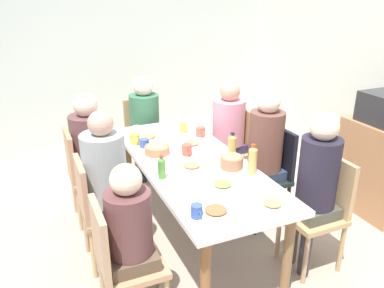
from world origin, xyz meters
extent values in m
plane|color=#A59585|center=(0.00, 0.00, 0.00)|extent=(5.87, 5.87, 0.00)
cube|color=silver|center=(-2.50, 0.00, 1.30)|extent=(0.12, 4.41, 2.60)
cube|color=white|center=(0.00, 0.00, 0.73)|extent=(2.05, 0.82, 0.04)
cylinder|color=olive|center=(-0.93, -0.31, 0.36)|extent=(0.07, 0.07, 0.71)
cylinder|color=#8F5C34|center=(0.93, -0.31, 0.36)|extent=(0.07, 0.07, 0.71)
cylinder|color=olive|center=(-0.93, 0.31, 0.36)|extent=(0.07, 0.07, 0.71)
cylinder|color=brown|center=(0.93, 0.31, 0.36)|extent=(0.07, 0.07, 0.71)
cube|color=tan|center=(-0.68, -0.71, 0.44)|extent=(0.40, 0.40, 0.04)
cylinder|color=tan|center=(-0.85, -0.88, 0.21)|extent=(0.04, 0.04, 0.43)
cylinder|color=tan|center=(-0.51, -0.88, 0.21)|extent=(0.04, 0.04, 0.43)
cylinder|color=tan|center=(-0.85, -0.54, 0.21)|extent=(0.04, 0.04, 0.43)
cylinder|color=tan|center=(-0.51, -0.54, 0.21)|extent=(0.04, 0.04, 0.43)
cube|color=tan|center=(-0.68, -0.89, 0.68)|extent=(0.38, 0.04, 0.45)
cylinder|color=brown|center=(-0.76, -0.61, 0.23)|extent=(0.09, 0.09, 0.45)
cylinder|color=brown|center=(-0.60, -0.61, 0.23)|extent=(0.09, 0.09, 0.45)
cube|color=brown|center=(-0.68, -0.71, 0.50)|extent=(0.30, 0.30, 0.10)
cylinder|color=brown|center=(-0.68, -0.71, 0.79)|extent=(0.33, 0.33, 0.48)
sphere|color=beige|center=(-0.68, -0.71, 1.12)|extent=(0.21, 0.21, 0.21)
cube|color=tan|center=(-0.68, 0.71, 0.44)|extent=(0.40, 0.40, 0.04)
cylinder|color=tan|center=(-0.51, 0.88, 0.21)|extent=(0.04, 0.04, 0.43)
cylinder|color=tan|center=(-0.85, 0.88, 0.21)|extent=(0.04, 0.04, 0.43)
cylinder|color=tan|center=(-0.51, 0.54, 0.21)|extent=(0.04, 0.04, 0.43)
cylinder|color=tan|center=(-0.85, 0.54, 0.21)|extent=(0.04, 0.04, 0.43)
cube|color=tan|center=(-0.68, 0.89, 0.68)|extent=(0.38, 0.04, 0.45)
cylinder|color=#332C45|center=(-0.60, 0.61, 0.23)|extent=(0.09, 0.09, 0.45)
cylinder|color=#2E3A4F|center=(-0.76, 0.61, 0.23)|extent=(0.09, 0.09, 0.45)
cube|color=#352C56|center=(-0.68, 0.71, 0.50)|extent=(0.30, 0.30, 0.10)
cylinder|color=pink|center=(-0.68, 0.71, 0.78)|extent=(0.33, 0.33, 0.46)
sphere|color=tan|center=(-0.68, 0.71, 1.10)|extent=(0.20, 0.20, 0.20)
cube|color=tan|center=(0.68, 0.71, 0.44)|extent=(0.40, 0.40, 0.04)
cylinder|color=tan|center=(0.85, 0.88, 0.21)|extent=(0.04, 0.04, 0.43)
cylinder|color=tan|center=(0.51, 0.88, 0.21)|extent=(0.04, 0.04, 0.43)
cylinder|color=tan|center=(0.85, 0.54, 0.21)|extent=(0.04, 0.04, 0.43)
cylinder|color=tan|center=(0.51, 0.54, 0.21)|extent=(0.04, 0.04, 0.43)
cube|color=tan|center=(0.68, 0.89, 0.68)|extent=(0.38, 0.04, 0.45)
cylinder|color=#3D3A42|center=(0.76, 0.61, 0.23)|extent=(0.09, 0.09, 0.45)
cylinder|color=#3D3E38|center=(0.60, 0.61, 0.23)|extent=(0.09, 0.09, 0.45)
cube|color=#47493D|center=(0.68, 0.71, 0.50)|extent=(0.30, 0.30, 0.10)
cylinder|color=#231F2E|center=(0.68, 0.71, 0.82)|extent=(0.29, 0.29, 0.53)
sphere|color=beige|center=(0.68, 0.71, 1.17)|extent=(0.21, 0.21, 0.21)
cube|color=tan|center=(-1.33, 0.00, 0.44)|extent=(0.40, 0.40, 0.04)
cylinder|color=tan|center=(-1.50, 0.17, 0.21)|extent=(0.04, 0.04, 0.43)
cylinder|color=tan|center=(-1.50, -0.17, 0.21)|extent=(0.04, 0.04, 0.43)
cylinder|color=tan|center=(-1.16, 0.17, 0.21)|extent=(0.04, 0.04, 0.43)
cylinder|color=tan|center=(-1.16, -0.17, 0.21)|extent=(0.04, 0.04, 0.43)
cube|color=tan|center=(-1.51, 0.00, 0.68)|extent=(0.04, 0.38, 0.45)
cylinder|color=#363244|center=(-1.23, 0.08, 0.23)|extent=(0.09, 0.09, 0.45)
cylinder|color=#25374C|center=(-1.23, -0.08, 0.23)|extent=(0.09, 0.09, 0.45)
cube|color=navy|center=(-1.33, 0.00, 0.50)|extent=(0.30, 0.30, 0.10)
cylinder|color=#356C4B|center=(-1.33, 0.00, 0.77)|extent=(0.32, 0.32, 0.44)
sphere|color=beige|center=(-1.33, 0.00, 1.08)|extent=(0.22, 0.22, 0.22)
cube|color=tan|center=(0.00, -0.71, 0.44)|extent=(0.40, 0.40, 0.04)
cylinder|color=tan|center=(-0.17, -0.88, 0.21)|extent=(0.04, 0.04, 0.43)
cylinder|color=tan|center=(0.17, -0.88, 0.21)|extent=(0.04, 0.04, 0.43)
cylinder|color=tan|center=(-0.17, -0.54, 0.21)|extent=(0.04, 0.04, 0.43)
cylinder|color=tan|center=(0.17, -0.54, 0.21)|extent=(0.04, 0.04, 0.43)
cube|color=tan|center=(0.00, -0.89, 0.68)|extent=(0.38, 0.04, 0.45)
cylinder|color=#2A3249|center=(-0.08, -0.61, 0.23)|extent=(0.09, 0.09, 0.45)
cylinder|color=navy|center=(0.08, -0.61, 0.23)|extent=(0.09, 0.09, 0.45)
cube|color=#2D2B48|center=(0.00, -0.71, 0.50)|extent=(0.30, 0.30, 0.10)
cylinder|color=#98A0A1|center=(0.00, -0.71, 0.82)|extent=(0.33, 0.33, 0.54)
sphere|color=tan|center=(0.00, -0.71, 1.17)|extent=(0.19, 0.19, 0.19)
cube|color=tan|center=(0.68, -0.71, 0.44)|extent=(0.40, 0.40, 0.04)
cylinder|color=tan|center=(0.51, -0.88, 0.21)|extent=(0.04, 0.04, 0.43)
cylinder|color=tan|center=(0.51, -0.54, 0.21)|extent=(0.04, 0.04, 0.43)
cube|color=tan|center=(0.68, -0.89, 0.68)|extent=(0.38, 0.04, 0.45)
cylinder|color=#50433A|center=(0.60, -0.61, 0.23)|extent=(0.09, 0.09, 0.45)
cube|color=brown|center=(0.68, -0.71, 0.50)|extent=(0.30, 0.30, 0.10)
cylinder|color=brown|center=(0.68, -0.71, 0.76)|extent=(0.28, 0.28, 0.41)
sphere|color=beige|center=(0.68, -0.71, 1.05)|extent=(0.19, 0.19, 0.19)
cube|color=black|center=(0.00, 0.71, 0.44)|extent=(0.40, 0.40, 0.04)
cylinder|color=black|center=(0.17, 0.88, 0.21)|extent=(0.04, 0.04, 0.43)
cylinder|color=black|center=(-0.17, 0.88, 0.21)|extent=(0.04, 0.04, 0.43)
cylinder|color=black|center=(0.17, 0.54, 0.21)|extent=(0.04, 0.04, 0.43)
cylinder|color=black|center=(-0.17, 0.54, 0.21)|extent=(0.04, 0.04, 0.43)
cube|color=black|center=(0.00, 0.89, 0.68)|extent=(0.38, 0.04, 0.45)
cylinder|color=navy|center=(0.08, 0.61, 0.23)|extent=(0.09, 0.09, 0.45)
cylinder|color=#303D4A|center=(-0.08, 0.61, 0.23)|extent=(0.09, 0.09, 0.45)
cube|color=#28374E|center=(0.00, 0.71, 0.50)|extent=(0.30, 0.30, 0.10)
cylinder|color=brown|center=(0.00, 0.71, 0.82)|extent=(0.30, 0.30, 0.53)
sphere|color=beige|center=(0.00, 0.71, 1.17)|extent=(0.20, 0.20, 0.20)
cylinder|color=white|center=(-0.30, 0.13, 0.76)|extent=(0.24, 0.24, 0.01)
ellipsoid|color=#D47754|center=(-0.30, 0.13, 0.78)|extent=(0.13, 0.13, 0.02)
cylinder|color=white|center=(-0.62, -0.18, 0.76)|extent=(0.26, 0.26, 0.01)
ellipsoid|color=tan|center=(-0.62, -0.18, 0.78)|extent=(0.14, 0.14, 0.02)
cylinder|color=white|center=(0.87, 0.19, 0.76)|extent=(0.22, 0.22, 0.01)
ellipsoid|color=tan|center=(0.87, 0.19, 0.78)|extent=(0.12, 0.12, 0.02)
cylinder|color=white|center=(0.50, 0.02, 0.76)|extent=(0.23, 0.23, 0.01)
ellipsoid|color=#859D44|center=(0.50, 0.02, 0.78)|extent=(0.12, 0.12, 0.02)
cylinder|color=silver|center=(0.79, -0.18, 0.76)|extent=(0.26, 0.26, 0.01)
ellipsoid|color=#AD6039|center=(0.79, -0.18, 0.78)|extent=(0.14, 0.14, 0.02)
cylinder|color=white|center=(0.12, -0.06, 0.76)|extent=(0.24, 0.24, 0.01)
ellipsoid|color=#D57954|center=(0.12, -0.06, 0.78)|extent=(0.13, 0.13, 0.02)
cylinder|color=#9A6649|center=(0.24, 0.23, 0.80)|extent=(0.18, 0.18, 0.09)
ellipsoid|color=#D2B862|center=(0.24, 0.23, 0.85)|extent=(0.14, 0.14, 0.04)
cylinder|color=#A26945|center=(-0.26, -0.21, 0.78)|extent=(0.21, 0.21, 0.07)
ellipsoid|color=tan|center=(-0.26, -0.21, 0.82)|extent=(0.17, 0.17, 0.04)
cylinder|color=yellow|center=(-0.67, 0.20, 0.79)|extent=(0.08, 0.08, 0.09)
torus|color=#EDCC53|center=(-0.62, 0.20, 0.79)|extent=(0.05, 0.01, 0.05)
cylinder|color=#C75245|center=(-0.49, 0.30, 0.80)|extent=(0.09, 0.09, 0.09)
torus|color=#C7563B|center=(-0.44, 0.30, 0.80)|extent=(0.05, 0.01, 0.05)
cylinder|color=white|center=(0.45, -0.12, 0.79)|extent=(0.08, 0.08, 0.08)
torus|color=white|center=(0.50, -0.12, 0.79)|extent=(0.05, 0.01, 0.05)
cylinder|color=#3853A4|center=(0.78, -0.31, 0.79)|extent=(0.07, 0.07, 0.09)
torus|color=#2A5AA3|center=(0.83, -0.31, 0.79)|extent=(0.05, 0.01, 0.05)
cylinder|color=white|center=(-0.80, -0.24, 0.79)|extent=(0.08, 0.08, 0.08)
torus|color=white|center=(-0.75, -0.24, 0.79)|extent=(0.05, 0.01, 0.05)
cylinder|color=#3A52A6|center=(-0.45, -0.27, 0.79)|extent=(0.09, 0.09, 0.07)
torus|color=#375799|center=(-0.39, -0.27, 0.79)|extent=(0.05, 0.01, 0.05)
cylinder|color=#C94F3F|center=(-0.13, 0.01, 0.80)|extent=(0.08, 0.08, 0.10)
torus|color=#CE4B3B|center=(-0.08, 0.01, 0.80)|extent=(0.05, 0.01, 0.05)
cylinder|color=yellow|center=(-0.56, -0.32, 0.80)|extent=(0.09, 0.09, 0.09)
torus|color=#E6C250|center=(-0.50, -0.32, 0.80)|extent=(0.05, 0.01, 0.05)
cylinder|color=tan|center=(0.40, 0.32, 0.85)|extent=(0.07, 0.07, 0.20)
cone|color=gold|center=(0.40, 0.32, 0.97)|extent=(0.06, 0.06, 0.03)
cylinder|color=red|center=(0.40, 0.32, 0.99)|extent=(0.03, 0.03, 0.01)
cylinder|color=#458831|center=(0.19, -0.33, 0.82)|extent=(0.06, 0.06, 0.14)
cone|color=#477D31|center=(0.19, -0.33, 0.91)|extent=(0.05, 0.05, 0.03)
cylinder|color=#C33930|center=(0.19, -0.33, 0.93)|extent=(0.03, 0.03, 0.01)
cylinder|color=tan|center=(0.05, 0.34, 0.84)|extent=(0.07, 0.07, 0.17)
cone|color=tan|center=(0.05, 0.34, 0.94)|extent=(0.06, 0.06, 0.03)
cylinder|color=black|center=(0.05, 0.34, 0.96)|extent=(0.03, 0.03, 0.01)
cube|color=#AD784F|center=(0.26, 1.84, 0.45)|extent=(0.70, 0.44, 0.90)
camera|label=1|loc=(2.67, -1.16, 2.08)|focal=36.52mm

